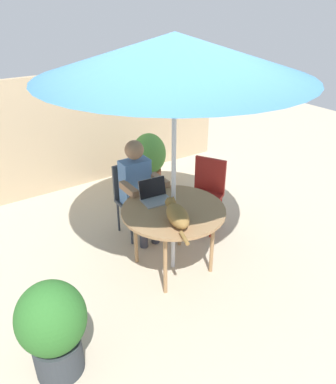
% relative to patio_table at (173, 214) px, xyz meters
% --- Properties ---
extents(ground_plane, '(14.00, 14.00, 0.00)m').
position_rel_patio_table_xyz_m(ground_plane, '(0.00, 0.00, -0.68)').
color(ground_plane, '#BCAD93').
extents(fence_back, '(4.97, 0.08, 1.72)m').
position_rel_patio_table_xyz_m(fence_back, '(0.00, 2.51, 0.18)').
color(fence_back, tan).
rests_on(fence_back, ground).
extents(patio_table, '(1.07, 1.07, 0.74)m').
position_rel_patio_table_xyz_m(patio_table, '(0.00, 0.00, 0.00)').
color(patio_table, '#9E754C').
rests_on(patio_table, ground).
extents(patio_umbrella, '(2.41, 2.41, 2.41)m').
position_rel_patio_table_xyz_m(patio_umbrella, '(0.00, 0.00, 1.54)').
color(patio_umbrella, '#B7B7BC').
rests_on(patio_umbrella, ground).
extents(chair_occupied, '(0.40, 0.40, 0.89)m').
position_rel_patio_table_xyz_m(chair_occupied, '(0.00, 0.88, -0.16)').
color(chair_occupied, '#33383F').
rests_on(chair_occupied, ground).
extents(chair_empty, '(0.55, 0.55, 0.89)m').
position_rel_patio_table_xyz_m(chair_empty, '(0.84, 0.49, -0.16)').
color(chair_empty, maroon).
rests_on(chair_empty, ground).
extents(person_seated, '(0.48, 0.48, 1.23)m').
position_rel_patio_table_xyz_m(person_seated, '(0.00, 0.72, 0.01)').
color(person_seated, '#4C72A5').
rests_on(person_seated, ground).
extents(laptop, '(0.32, 0.28, 0.21)m').
position_rel_patio_table_xyz_m(laptop, '(-0.05, 0.28, 0.12)').
color(laptop, gray).
rests_on(laptop, patio_table).
extents(cat, '(0.30, 0.62, 0.17)m').
position_rel_patio_table_xyz_m(cat, '(-0.12, -0.22, 0.14)').
color(cat, olive).
rests_on(cat, patio_table).
extents(potted_plant_near_fence, '(0.49, 0.49, 0.94)m').
position_rel_patio_table_xyz_m(potted_plant_near_fence, '(0.68, 1.62, -0.15)').
color(potted_plant_near_fence, '#9E5138').
rests_on(potted_plant_near_fence, ground).
extents(potted_plant_by_chair, '(0.53, 0.53, 0.85)m').
position_rel_patio_table_xyz_m(potted_plant_by_chair, '(-1.48, -0.56, -0.21)').
color(potted_plant_by_chair, '#33383D').
rests_on(potted_plant_by_chair, ground).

